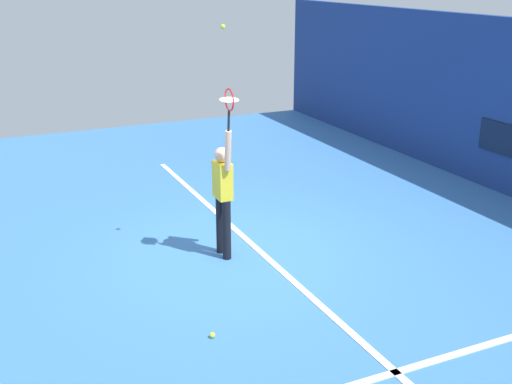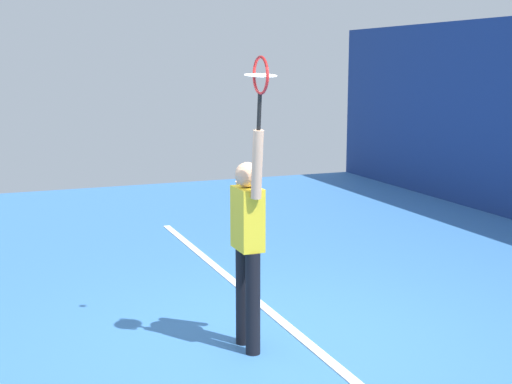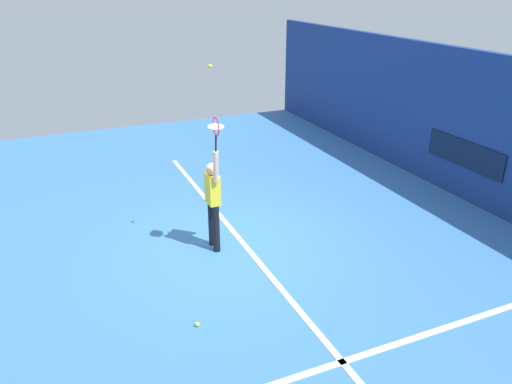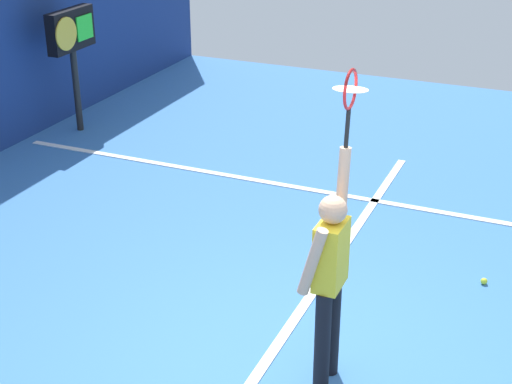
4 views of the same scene
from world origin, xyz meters
name	(u,v)px [view 2 (image 2 of 4)]	position (x,y,z in m)	size (l,w,h in m)	color
ground_plane	(272,344)	(0.00, 0.00, 0.00)	(18.00, 18.00, 0.00)	#3870B2
court_baseline	(303,339)	(0.00, 0.31, 0.01)	(10.00, 0.10, 0.01)	white
tennis_player	(248,239)	(0.00, -0.23, 1.01)	(0.55, 0.31, 1.99)	black
tennis_racket	(260,80)	(0.30, -0.23, 2.40)	(0.34, 0.27, 0.62)	black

